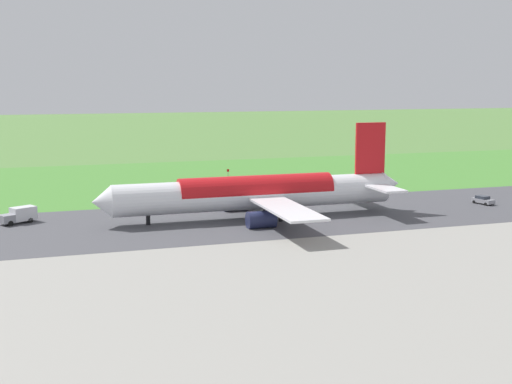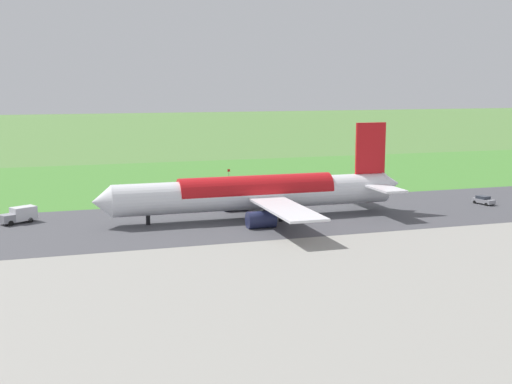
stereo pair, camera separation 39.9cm
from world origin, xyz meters
TOP-DOWN VIEW (x-y plane):
  - ground_plane at (0.00, 0.00)m, footprint 800.00×800.00m
  - runway_asphalt at (0.00, 0.00)m, footprint 600.00×32.17m
  - grass_verge_foreground at (0.00, -43.82)m, footprint 600.00×80.00m
  - airliner_main at (-1.59, 0.00)m, footprint 53.97×44.03m
  - service_truck_baggage at (36.84, -7.73)m, footprint 6.16×4.81m
  - service_car_ops at (-45.99, 0.70)m, footprint 2.61×4.48m
  - no_stopping_sign at (-8.60, -44.84)m, footprint 0.60×0.10m
  - traffic_cone_orange at (-0.77, -46.89)m, footprint 0.40×0.40m

SIDE VIEW (x-z plane):
  - ground_plane at x=0.00m, z-range 0.00..0.00m
  - grass_verge_foreground at x=0.00m, z-range 0.00..0.04m
  - runway_asphalt at x=0.00m, z-range 0.00..0.06m
  - traffic_cone_orange at x=-0.77m, z-range 0.00..0.55m
  - service_car_ops at x=-45.99m, z-range 0.03..1.65m
  - service_truck_baggage at x=36.84m, z-range 0.08..2.73m
  - no_stopping_sign at x=-8.60m, z-range 0.24..2.76m
  - airliner_main at x=-1.59m, z-range -3.59..12.29m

